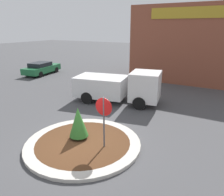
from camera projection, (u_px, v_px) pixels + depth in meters
name	position (u px, v px, depth m)	size (l,w,h in m)	color
ground_plane	(83.00, 145.00, 9.86)	(120.00, 120.00, 0.00)	#474749
traffic_island	(83.00, 143.00, 9.84)	(5.16, 5.16, 0.15)	#BCB7AD
stop_sign	(104.00, 114.00, 8.97)	(0.77, 0.07, 2.37)	#4C4C51
island_shrub	(78.00, 122.00, 9.91)	(0.87, 0.87, 1.50)	brown
utility_truck	(119.00, 86.00, 15.16)	(6.18, 3.34, 2.24)	silver
storefront_building	(210.00, 44.00, 20.54)	(13.78, 6.07, 6.99)	brown
parked_sedan_green	(42.00, 68.00, 24.21)	(2.54, 4.77, 1.35)	#1E6638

